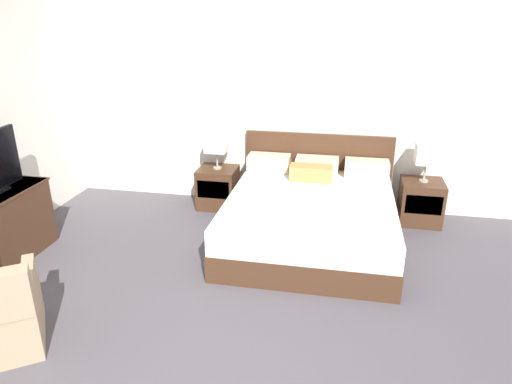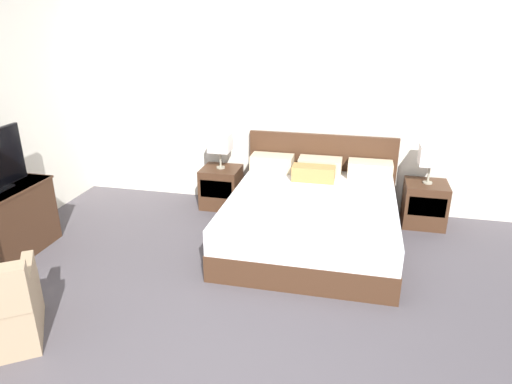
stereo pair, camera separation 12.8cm
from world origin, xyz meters
name	(u,v)px [view 2 (the right image)]	position (x,y,z in m)	size (l,w,h in m)	color
wall_back	(289,105)	(0.00, 3.53, 1.34)	(7.07, 0.06, 2.68)	silver
bed	(312,216)	(0.45, 2.46, 0.30)	(1.88, 2.11, 1.00)	#422819
nightstand_left	(221,187)	(-0.84, 3.20, 0.27)	(0.49, 0.47, 0.53)	#422819
nightstand_right	(424,204)	(1.73, 3.20, 0.27)	(0.49, 0.47, 0.53)	#422819
table_lamp_left	(220,143)	(-0.84, 3.20, 0.87)	(0.27, 0.27, 0.46)	gray
table_lamp_right	(431,156)	(1.73, 3.20, 0.87)	(0.27, 0.27, 0.46)	gray
dresser	(5,222)	(-2.64, 1.41, 0.39)	(0.53, 1.04, 0.75)	#422819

